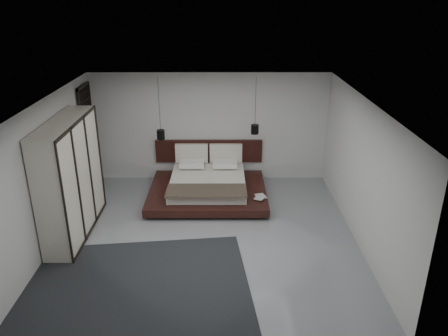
{
  "coord_description": "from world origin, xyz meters",
  "views": [
    {
      "loc": [
        0.33,
        -7.72,
        4.66
      ],
      "look_at": [
        0.36,
        1.2,
        1.01
      ],
      "focal_mm": 35.0,
      "sensor_mm": 36.0,
      "label": 1
    }
  ],
  "objects_px": {
    "pendant_left": "(161,135)",
    "pendant_right": "(255,129)",
    "lattice_screen": "(89,138)",
    "wardrobe": "(70,179)",
    "bed": "(208,185)",
    "rug": "(133,286)"
  },
  "relations": [
    {
      "from": "lattice_screen",
      "to": "pendant_left",
      "type": "bearing_deg",
      "value": -3.45
    },
    {
      "from": "lattice_screen",
      "to": "pendant_left",
      "type": "xyz_separation_m",
      "value": [
        1.78,
        -0.11,
        0.12
      ]
    },
    {
      "from": "lattice_screen",
      "to": "rug",
      "type": "xyz_separation_m",
      "value": [
        1.75,
        -4.1,
        -1.29
      ]
    },
    {
      "from": "pendant_left",
      "to": "lattice_screen",
      "type": "bearing_deg",
      "value": 176.55
    },
    {
      "from": "pendant_left",
      "to": "bed",
      "type": "bearing_deg",
      "value": -20.94
    },
    {
      "from": "pendant_right",
      "to": "wardrobe",
      "type": "distance_m",
      "value": 4.37
    },
    {
      "from": "pendant_right",
      "to": "rug",
      "type": "xyz_separation_m",
      "value": [
        -2.3,
        -3.99,
        -1.55
      ]
    },
    {
      "from": "pendant_right",
      "to": "rug",
      "type": "distance_m",
      "value": 4.86
    },
    {
      "from": "rug",
      "to": "lattice_screen",
      "type": "bearing_deg",
      "value": 113.14
    },
    {
      "from": "rug",
      "to": "bed",
      "type": "bearing_deg",
      "value": 71.82
    },
    {
      "from": "bed",
      "to": "wardrobe",
      "type": "xyz_separation_m",
      "value": [
        -2.66,
        -1.69,
        0.9
      ]
    },
    {
      "from": "bed",
      "to": "pendant_left",
      "type": "xyz_separation_m",
      "value": [
        -1.14,
        0.43,
        1.14
      ]
    },
    {
      "from": "pendant_left",
      "to": "rug",
      "type": "bearing_deg",
      "value": -90.44
    },
    {
      "from": "pendant_left",
      "to": "wardrobe",
      "type": "distance_m",
      "value": 2.63
    },
    {
      "from": "bed",
      "to": "pendant_right",
      "type": "height_order",
      "value": "pendant_right"
    },
    {
      "from": "lattice_screen",
      "to": "wardrobe",
      "type": "xyz_separation_m",
      "value": [
        0.25,
        -2.23,
        -0.11
      ]
    },
    {
      "from": "bed",
      "to": "pendant_right",
      "type": "xyz_separation_m",
      "value": [
        1.14,
        0.43,
        1.27
      ]
    },
    {
      "from": "pendant_left",
      "to": "pendant_right",
      "type": "relative_size",
      "value": 1.1
    },
    {
      "from": "wardrobe",
      "to": "lattice_screen",
      "type": "bearing_deg",
      "value": 96.44
    },
    {
      "from": "wardrobe",
      "to": "rug",
      "type": "relative_size",
      "value": 0.62
    },
    {
      "from": "lattice_screen",
      "to": "pendant_left",
      "type": "relative_size",
      "value": 1.73
    },
    {
      "from": "lattice_screen",
      "to": "pendant_right",
      "type": "relative_size",
      "value": 1.91
    }
  ]
}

